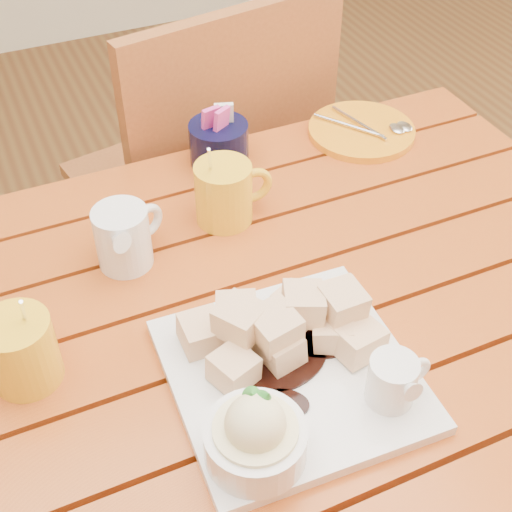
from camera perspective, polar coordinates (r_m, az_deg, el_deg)
name	(u,v)px	position (r m, az deg, el deg)	size (l,w,h in m)	color
table	(240,370)	(1.02, -1.26, -9.11)	(1.20, 0.79, 0.75)	maroon
dessert_plate	(287,374)	(0.83, 2.49, -9.39)	(0.29, 0.29, 0.11)	white
coffee_mug_left	(19,350)	(0.88, -18.46, -7.15)	(0.12, 0.08, 0.14)	yellow
coffee_mug_right	(225,192)	(1.06, -2.47, 5.15)	(0.12, 0.09, 0.14)	yellow
cream_pitcher	(125,236)	(0.99, -10.46, 1.57)	(0.11, 0.10, 0.09)	white
sugar_caddy	(219,143)	(1.18, -2.99, 9.05)	(0.10, 0.10, 0.11)	black
orange_saucer	(362,131)	(1.28, 8.52, 9.89)	(0.19, 0.19, 0.02)	orange
chair_far	(209,180)	(1.54, -3.80, 6.08)	(0.52, 0.52, 0.95)	brown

